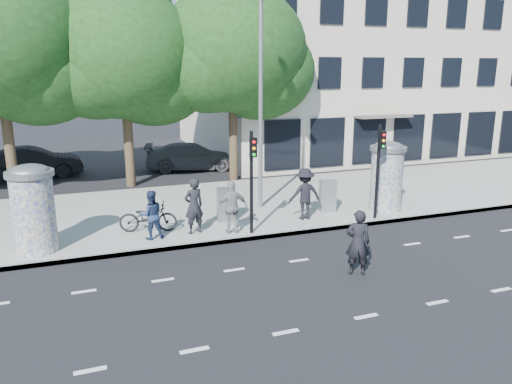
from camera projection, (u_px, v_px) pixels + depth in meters
name	position (u px, v px, depth m)	size (l,w,h in m)	color
ground	(321.00, 279.00, 13.37)	(120.00, 120.00, 0.00)	black
sidewalk	(235.00, 205.00, 20.17)	(40.00, 8.00, 0.15)	gray
curb	(271.00, 236.00, 16.58)	(40.00, 0.10, 0.16)	slate
lane_dash_near	(366.00, 316.00, 11.37)	(32.00, 0.12, 0.01)	silver
lane_dash_far	(299.00, 260.00, 14.65)	(32.00, 0.12, 0.01)	silver
ad_column_left	(33.00, 207.00, 14.66)	(1.36, 1.36, 2.65)	beige
ad_column_right	(387.00, 174.00, 19.02)	(1.36, 1.36, 2.65)	beige
traffic_pole_near	(252.00, 172.00, 16.07)	(0.22, 0.31, 3.40)	black
traffic_pole_far	(379.00, 162.00, 17.69)	(0.22, 0.31, 3.40)	black
street_lamp	(261.00, 87.00, 18.50)	(0.25, 0.93, 8.00)	slate
tree_near_left	(123.00, 54.00, 22.25)	(6.80, 6.80, 8.97)	#38281C
tree_center	(232.00, 49.00, 23.51)	(7.00, 7.00, 9.30)	#38281C
building	(344.00, 59.00, 34.11)	(20.30, 15.85, 12.00)	#BDB39E
ped_b	(194.00, 206.00, 16.39)	(0.68, 0.45, 1.87)	black
ped_c	(151.00, 215.00, 15.88)	(0.78, 0.61, 1.60)	#1D2B49
ped_d	(305.00, 194.00, 17.94)	(1.21, 0.69, 1.87)	black
ped_e	(232.00, 207.00, 16.39)	(1.04, 0.59, 1.78)	gray
man_road	(358.00, 242.00, 13.49)	(0.67, 0.44, 1.83)	black
bicycle	(148.00, 217.00, 16.64)	(1.91, 0.67, 1.00)	black
cabinet_left	(226.00, 205.00, 17.77)	(0.58, 0.42, 1.21)	slate
cabinet_right	(328.00, 196.00, 18.92)	(0.58, 0.42, 1.22)	gray
car_mid	(33.00, 162.00, 25.40)	(4.74, 1.65, 1.56)	black
car_right	(192.00, 156.00, 27.35)	(5.03, 2.04, 1.46)	#505157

